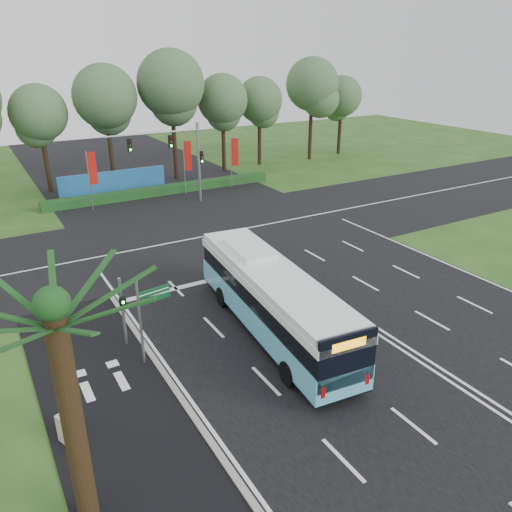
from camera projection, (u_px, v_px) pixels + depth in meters
The scene contains 17 objects.
ground at pixel (320, 297), 27.84m from camera, with size 120.00×120.00×0.00m, color #244B19.
road_main at pixel (320, 297), 27.83m from camera, with size 20.00×120.00×0.04m, color black.
road_cross at pixel (223, 233), 37.39m from camera, with size 120.00×14.00×0.05m, color black.
bike_path at pixel (112, 401), 19.62m from camera, with size 5.00×18.00×0.06m, color black.
kerb_strip at pixel (169, 381), 20.73m from camera, with size 0.25×18.00×0.12m, color gray.
city_bus at pixel (272, 300), 23.70m from camera, with size 3.80×12.68×3.59m.
pedestrian_signal at pixel (123, 310), 22.60m from camera, with size 0.30×0.42×3.46m.
street_sign at pixel (147, 311), 21.21m from camera, with size 1.55×0.33×4.01m.
utility_cabinet at pixel (70, 427), 17.49m from camera, with size 0.68×0.57×1.14m, color #B4A891.
banner_flag_left at pixel (92, 172), 41.42m from camera, with size 0.75×0.16×5.09m.
banner_flag_mid at pixel (187, 159), 46.24m from camera, with size 0.71×0.32×5.08m.
banner_flag_right at pixel (234, 155), 48.30m from camera, with size 0.68×0.34×4.98m.
palm_tree at pixel (57, 331), 12.23m from camera, with size 3.20×3.20×7.65m.
traffic_light_gantry at pixel (179, 152), 42.46m from camera, with size 8.41×0.28×7.00m.
hedge at pixel (164, 190), 47.20m from camera, with size 22.00×1.20×0.80m, color #163D17.
blue_hoarding at pixel (113, 183), 47.06m from camera, with size 10.00×0.30×2.20m, color #1B5C97.
eucalyptus_row at pixel (144, 95), 49.59m from camera, with size 54.26×9.90×12.92m.
Camera 1 is at (-15.60, -19.60, 12.87)m, focal length 35.00 mm.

